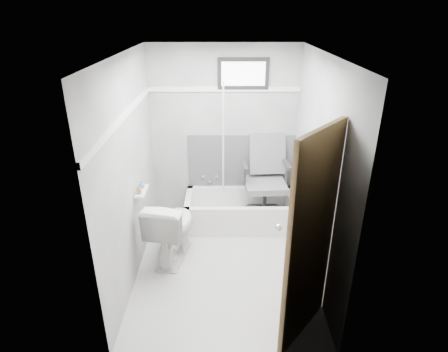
{
  "coord_description": "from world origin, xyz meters",
  "views": [
    {
      "loc": [
        -0.01,
        -3.62,
        2.8
      ],
      "look_at": [
        0.0,
        0.35,
        1.0
      ],
      "focal_mm": 30.0,
      "sensor_mm": 36.0,
      "label": 1
    }
  ],
  "objects_px": {
    "soap_bottle_b": "(142,184)",
    "soap_bottle_a": "(139,189)",
    "office_chair": "(265,179)",
    "toilet": "(172,228)",
    "door": "(352,263)",
    "bathtub": "(240,210)"
  },
  "relations": [
    {
      "from": "toilet",
      "to": "soap_bottle_a",
      "type": "xyz_separation_m",
      "value": [
        -0.32,
        -0.09,
        0.56
      ]
    },
    {
      "from": "office_chair",
      "to": "toilet",
      "type": "distance_m",
      "value": 1.45
    },
    {
      "from": "toilet",
      "to": "soap_bottle_a",
      "type": "relative_size",
      "value": 8.19
    },
    {
      "from": "toilet",
      "to": "door",
      "type": "distance_m",
      "value": 2.24
    },
    {
      "from": "office_chair",
      "to": "door",
      "type": "xyz_separation_m",
      "value": [
        0.42,
        -2.24,
        0.32
      ]
    },
    {
      "from": "soap_bottle_b",
      "to": "door",
      "type": "bearing_deg",
      "value": -37.93
    },
    {
      "from": "door",
      "to": "office_chair",
      "type": "bearing_deg",
      "value": 100.58
    },
    {
      "from": "bathtub",
      "to": "door",
      "type": "height_order",
      "value": "door"
    },
    {
      "from": "door",
      "to": "soap_bottle_b",
      "type": "xyz_separation_m",
      "value": [
        -1.92,
        1.5,
        -0.04
      ]
    },
    {
      "from": "toilet",
      "to": "soap_bottle_a",
      "type": "height_order",
      "value": "soap_bottle_a"
    },
    {
      "from": "door",
      "to": "bathtub",
      "type": "bearing_deg",
      "value": 108.92
    },
    {
      "from": "door",
      "to": "soap_bottle_b",
      "type": "bearing_deg",
      "value": 142.07
    },
    {
      "from": "soap_bottle_a",
      "to": "soap_bottle_b",
      "type": "bearing_deg",
      "value": 90.0
    },
    {
      "from": "office_chair",
      "to": "soap_bottle_a",
      "type": "xyz_separation_m",
      "value": [
        -1.5,
        -0.88,
        0.29
      ]
    },
    {
      "from": "bathtub",
      "to": "door",
      "type": "distance_m",
      "value": 2.47
    },
    {
      "from": "office_chair",
      "to": "soap_bottle_b",
      "type": "bearing_deg",
      "value": -157.43
    },
    {
      "from": "soap_bottle_b",
      "to": "soap_bottle_a",
      "type": "bearing_deg",
      "value": -90.0
    },
    {
      "from": "door",
      "to": "soap_bottle_b",
      "type": "height_order",
      "value": "door"
    },
    {
      "from": "soap_bottle_a",
      "to": "soap_bottle_b",
      "type": "xyz_separation_m",
      "value": [
        0.0,
        0.14,
        -0.01
      ]
    },
    {
      "from": "office_chair",
      "to": "soap_bottle_a",
      "type": "relative_size",
      "value": 11.17
    },
    {
      "from": "toilet",
      "to": "office_chair",
      "type": "bearing_deg",
      "value": -134.37
    },
    {
      "from": "bathtub",
      "to": "toilet",
      "type": "bearing_deg",
      "value": -137.71
    }
  ]
}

